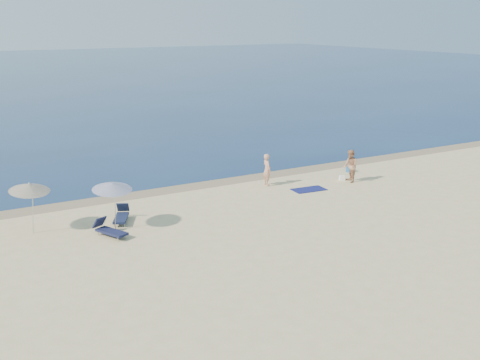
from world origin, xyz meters
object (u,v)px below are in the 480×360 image
object	(u,v)px
blue_cooler	(350,169)
umbrella_near	(112,186)
person_right	(350,166)
person_left	(267,170)

from	to	relation	value
blue_cooler	umbrella_near	size ratio (longest dim) A/B	0.20
person_right	blue_cooler	size ratio (longest dim) A/B	4.19
umbrella_near	person_left	bearing A→B (deg)	17.26
umbrella_near	blue_cooler	bearing A→B (deg)	11.55
person_right	umbrella_near	bearing A→B (deg)	-66.57
blue_cooler	umbrella_near	xyz separation A→B (m)	(-16.00, -2.73, 1.83)
person_right	person_left	bearing A→B (deg)	-91.65
person_left	blue_cooler	world-z (taller)	person_left
person_left	blue_cooler	distance (m)	6.16
person_right	blue_cooler	world-z (taller)	person_right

